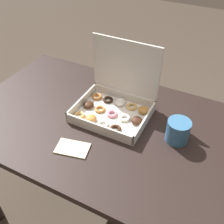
# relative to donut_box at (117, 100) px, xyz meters

# --- Properties ---
(ground_plane) EXTENTS (8.00, 8.00, 0.00)m
(ground_plane) POSITION_rel_donut_box_xyz_m (0.02, -0.09, -0.81)
(ground_plane) COLOR #42382D
(dining_table) EXTENTS (1.28, 0.73, 0.75)m
(dining_table) POSITION_rel_donut_box_xyz_m (0.02, -0.09, -0.17)
(dining_table) COLOR black
(dining_table) RESTS_ON ground_plane
(donut_box) EXTENTS (0.31, 0.26, 0.30)m
(donut_box) POSITION_rel_donut_box_xyz_m (0.00, 0.00, 0.00)
(donut_box) COLOR silver
(donut_box) RESTS_ON dining_table
(coffee_mug) EXTENTS (0.09, 0.09, 0.09)m
(coffee_mug) POSITION_rel_donut_box_xyz_m (0.29, -0.05, -0.01)
(coffee_mug) COLOR teal
(coffee_mug) RESTS_ON dining_table
(paper_napkin) EXTENTS (0.14, 0.10, 0.01)m
(paper_napkin) POSITION_rel_donut_box_xyz_m (-0.05, -0.28, -0.06)
(paper_napkin) COLOR beige
(paper_napkin) RESTS_ON dining_table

